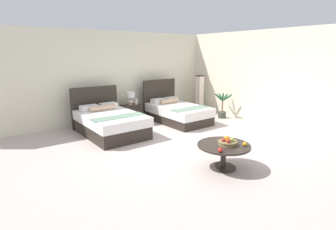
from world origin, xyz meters
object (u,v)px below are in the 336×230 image
(bed_near_corner, at_px, (177,112))
(floor_lamp_corner, at_px, (200,94))
(loose_apple, at_px, (220,150))
(potted_palm, at_px, (222,109))
(table_lamp, at_px, (130,97))
(nightstand, at_px, (131,113))
(bed_near_window, at_px, (110,122))
(coffee_table, at_px, (224,150))
(fruit_bowl, at_px, (228,142))
(vase, at_px, (136,101))
(loose_orange, at_px, (245,144))

(bed_near_corner, relative_size, floor_lamp_corner, 1.56)
(loose_apple, bearing_deg, potted_palm, 42.19)
(table_lamp, bearing_deg, nightstand, -90.00)
(bed_near_window, bearing_deg, nightstand, 37.58)
(bed_near_window, bearing_deg, bed_near_corner, 0.25)
(coffee_table, bearing_deg, loose_apple, -146.21)
(fruit_bowl, distance_m, loose_apple, 0.42)
(coffee_table, height_order, floor_lamp_corner, floor_lamp_corner)
(bed_near_window, bearing_deg, vase, 32.51)
(vase, bearing_deg, table_lamp, 159.84)
(potted_palm, bearing_deg, vase, 152.52)
(bed_near_window, distance_m, potted_palm, 3.79)
(nightstand, xyz_separation_m, loose_orange, (-0.02, -4.36, 0.24))
(bed_near_corner, relative_size, table_lamp, 5.10)
(nightstand, bearing_deg, fruit_bowl, -93.16)
(nightstand, relative_size, vase, 2.91)
(nightstand, relative_size, potted_palm, 0.61)
(bed_near_corner, xyz_separation_m, loose_apple, (-1.76, -3.48, 0.21))
(bed_near_corner, distance_m, nightstand, 1.42)
(nightstand, height_order, loose_orange, loose_orange)
(nightstand, height_order, table_lamp, table_lamp)
(bed_near_corner, bearing_deg, coffee_table, -113.55)
(vase, bearing_deg, floor_lamp_corner, -3.24)
(table_lamp, relative_size, loose_orange, 5.30)
(bed_near_window, xyz_separation_m, coffee_table, (0.83, -3.24, 0.05))
(floor_lamp_corner, bearing_deg, potted_palm, -91.97)
(vase, xyz_separation_m, floor_lamp_corner, (2.54, -0.14, 0.03))
(table_lamp, bearing_deg, bed_near_corner, -36.43)
(vase, relative_size, floor_lamp_corner, 0.14)
(bed_near_corner, distance_m, table_lamp, 1.51)
(table_lamp, distance_m, vase, 0.24)
(bed_near_window, relative_size, bed_near_corner, 1.01)
(bed_near_window, height_order, floor_lamp_corner, floor_lamp_corner)
(bed_near_window, bearing_deg, loose_apple, -82.05)
(bed_near_window, bearing_deg, potted_palm, -7.60)
(bed_near_window, height_order, vase, bed_near_window)
(bed_near_window, height_order, potted_palm, bed_near_window)
(floor_lamp_corner, bearing_deg, fruit_bowl, -126.62)
(loose_orange, bearing_deg, floor_lamp_corner, 56.85)
(loose_orange, xyz_separation_m, floor_lamp_corner, (2.73, 4.18, 0.15))
(floor_lamp_corner, distance_m, potted_palm, 1.22)
(coffee_table, height_order, loose_apple, loose_apple)
(coffee_table, bearing_deg, vase, 83.96)
(nightstand, bearing_deg, bed_near_corner, -35.78)
(loose_apple, distance_m, floor_lamp_corner, 5.29)
(nightstand, bearing_deg, loose_orange, -90.29)
(nightstand, bearing_deg, table_lamp, 90.00)
(nightstand, bearing_deg, vase, -13.75)
(coffee_table, bearing_deg, floor_lamp_corner, 52.68)
(vase, bearing_deg, loose_apple, -100.24)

